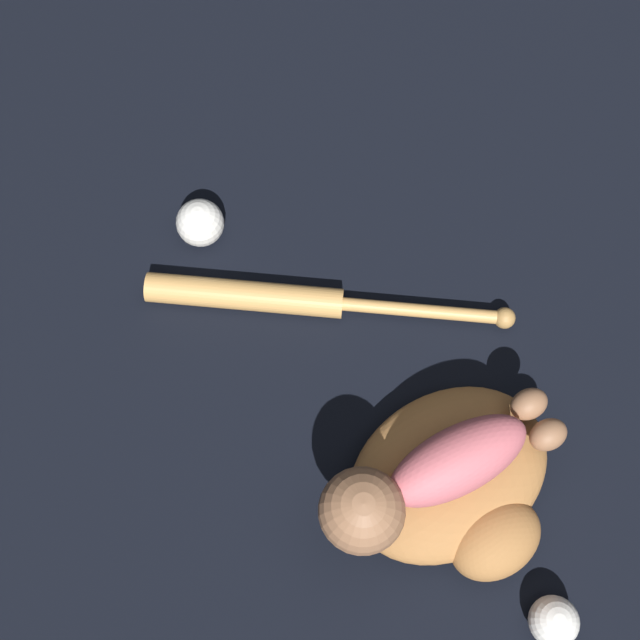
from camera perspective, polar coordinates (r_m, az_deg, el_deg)
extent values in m
plane|color=black|center=(1.38, 9.21, -8.44)|extent=(6.00, 6.00, 0.00)
ellipsoid|color=#A8703D|center=(1.33, 8.24, -9.67)|extent=(0.35, 0.28, 0.09)
ellipsoid|color=#A8703D|center=(1.32, 11.14, -13.59)|extent=(0.16, 0.13, 0.09)
ellipsoid|color=#D16670|center=(1.24, 8.81, -8.87)|extent=(0.22, 0.11, 0.09)
sphere|color=#936647|center=(1.20, 2.69, -12.10)|extent=(0.12, 0.12, 0.12)
ellipsoid|color=#936647|center=(1.30, 14.39, -7.12)|extent=(0.06, 0.05, 0.04)
ellipsoid|color=#936647|center=(1.30, 13.23, -5.26)|extent=(0.06, 0.05, 0.04)
cylinder|color=tan|center=(1.42, -4.86, 1.59)|extent=(0.30, 0.19, 0.05)
cylinder|color=tan|center=(1.41, 6.63, 0.58)|extent=(0.23, 0.14, 0.02)
sphere|color=#B68649|center=(1.43, 11.73, 0.13)|extent=(0.03, 0.03, 0.03)
sphere|color=white|center=(1.46, -7.68, 6.19)|extent=(0.08, 0.08, 0.08)
sphere|color=white|center=(1.34, 14.68, -18.17)|extent=(0.07, 0.07, 0.07)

